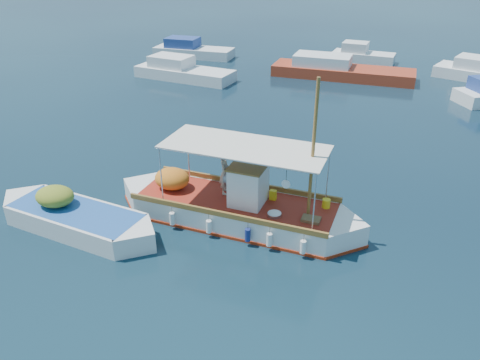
% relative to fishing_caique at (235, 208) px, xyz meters
% --- Properties ---
extents(ground, '(160.00, 160.00, 0.00)m').
position_rel_fishing_caique_xyz_m(ground, '(0.70, 0.01, -0.51)').
color(ground, black).
rests_on(ground, ground).
extents(fishing_caique, '(9.56, 3.04, 5.84)m').
position_rel_fishing_caique_xyz_m(fishing_caique, '(0.00, 0.00, 0.00)').
color(fishing_caique, white).
rests_on(fishing_caique, ground).
extents(dinghy, '(6.83, 2.61, 1.68)m').
position_rel_fishing_caique_xyz_m(dinghy, '(-5.28, -2.27, -0.16)').
color(dinghy, white).
rests_on(dinghy, ground).
extents(bg_boat_nw, '(7.72, 3.41, 1.80)m').
position_rel_fishing_caique_xyz_m(bg_boat_nw, '(-10.02, 17.45, -0.02)').
color(bg_boat_nw, silver).
rests_on(bg_boat_nw, ground).
extents(bg_boat_n, '(10.40, 3.01, 1.80)m').
position_rel_fishing_caique_xyz_m(bg_boat_n, '(0.95, 21.37, -0.02)').
color(bg_boat_n, '#A2321B').
rests_on(bg_boat_n, ground).
extents(bg_boat_far_w, '(6.92, 2.40, 1.80)m').
position_rel_fishing_caique_xyz_m(bg_boat_far_w, '(-12.22, 24.32, -0.02)').
color(bg_boat_far_w, silver).
rests_on(bg_boat_far_w, ground).
extents(bg_boat_far_n, '(5.18, 2.44, 1.80)m').
position_rel_fishing_caique_xyz_m(bg_boat_far_n, '(2.17, 26.95, -0.02)').
color(bg_boat_far_n, silver).
rests_on(bg_boat_far_n, ground).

